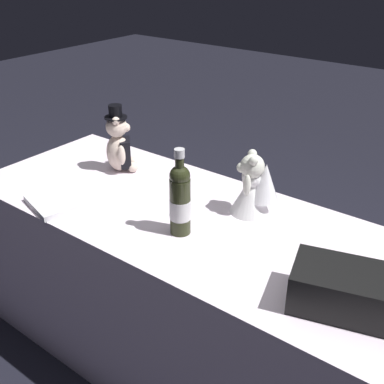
% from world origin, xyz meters
% --- Properties ---
extents(ground_plane, '(12.00, 12.00, 0.00)m').
position_xyz_m(ground_plane, '(0.00, 0.00, 0.00)').
color(ground_plane, black).
extents(reception_table, '(1.87, 0.71, 0.74)m').
position_xyz_m(reception_table, '(0.00, 0.00, 0.37)').
color(reception_table, white).
rests_on(reception_table, ground_plane).
extents(teddy_bear_groom, '(0.14, 0.13, 0.30)m').
position_xyz_m(teddy_bear_groom, '(-0.50, 0.13, 0.86)').
color(teddy_bear_groom, beige).
rests_on(teddy_bear_groom, reception_table).
extents(teddy_bear_bride, '(0.20, 0.18, 0.24)m').
position_xyz_m(teddy_bear_bride, '(0.16, 0.16, 0.85)').
color(teddy_bear_bride, white).
rests_on(teddy_bear_bride, reception_table).
extents(champagne_bottle, '(0.07, 0.07, 0.31)m').
position_xyz_m(champagne_bottle, '(0.03, -0.11, 0.87)').
color(champagne_bottle, '#292E18').
rests_on(champagne_bottle, reception_table).
extents(signing_pen, '(0.09, 0.12, 0.01)m').
position_xyz_m(signing_pen, '(-0.10, 0.01, 0.75)').
color(signing_pen, black).
rests_on(signing_pen, reception_table).
extents(gift_case_black, '(0.35, 0.26, 0.12)m').
position_xyz_m(gift_case_black, '(0.65, -0.14, 0.80)').
color(gift_case_black, black).
rests_on(gift_case_black, reception_table).
extents(guestbook, '(0.28, 0.35, 0.02)m').
position_xyz_m(guestbook, '(-0.45, -0.19, 0.75)').
color(guestbook, white).
rests_on(guestbook, reception_table).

